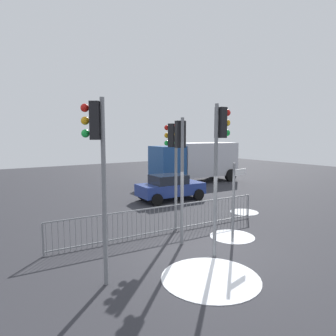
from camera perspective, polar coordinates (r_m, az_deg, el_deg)
The scene contains 12 objects.
ground_plane at distance 10.17m, azimuth 6.12°, elevation -15.27°, with size 60.00×60.00×0.00m, color #2D2D33.
traffic_light_mid_left at distance 7.43m, azimuth -13.21°, elevation 3.40°, with size 0.49×0.44×4.61m.
traffic_light_foreground_right at distance 10.19m, azimuth 2.35°, elevation 3.02°, with size 0.36×0.56×4.30m.
traffic_light_rear_left at distance 9.16m, azimuth 9.74°, elevation 4.10°, with size 0.57×0.33×4.64m.
traffic_light_mid_right at distance 11.71m, azimuth 0.89°, elevation 3.30°, with size 0.40×0.53×4.26m.
direction_sign_post at distance 10.76m, azimuth 12.44°, elevation -5.48°, with size 0.78×0.21×2.78m.
pedestrian_guard_railing at distance 11.57m, azimuth -0.59°, elevation -9.65°, with size 8.66×0.61×1.07m.
car_blue_near at distance 17.33m, azimuth 0.41°, elevation -3.57°, with size 3.90×2.14×1.47m.
delivery_truck at distance 23.94m, azimuth 5.21°, elevation 1.47°, with size 7.14×2.96×3.10m.
snow_patch_kerb at distance 11.63m, azimuth 12.01°, elevation -12.53°, with size 1.63×1.63×0.01m, color white.
snow_patch_island at distance 15.23m, azimuth 14.18°, elevation -8.06°, with size 1.35×1.35×0.01m, color white.
snow_patch_verge at distance 8.48m, azimuth 8.03°, elevation -19.84°, with size 2.60×2.60×0.01m, color white.
Camera 1 is at (-6.11, -7.23, 3.73)m, focal length 32.31 mm.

